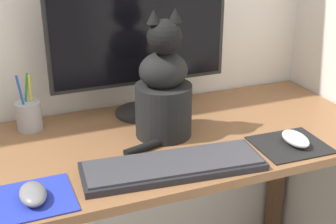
% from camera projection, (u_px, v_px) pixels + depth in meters
% --- Properties ---
extents(desk, '(1.40, 0.57, 0.73)m').
position_uv_depth(desk, '(145.00, 173.00, 1.39)').
color(desk, brown).
rests_on(desk, ground_plane).
extents(monitor, '(0.57, 0.17, 0.45)m').
position_uv_depth(monitor, '(140.00, 37.00, 1.43)').
color(monitor, black).
rests_on(monitor, desk).
extents(keyboard, '(0.48, 0.19, 0.02)m').
position_uv_depth(keyboard, '(173.00, 166.00, 1.19)').
color(keyboard, black).
rests_on(keyboard, desk).
extents(mousepad_left, '(0.19, 0.17, 0.00)m').
position_uv_depth(mousepad_left, '(31.00, 199.00, 1.07)').
color(mousepad_left, '#1E2D9E').
rests_on(mousepad_left, desk).
extents(mousepad_right, '(0.20, 0.18, 0.00)m').
position_uv_depth(mousepad_right, '(290.00, 145.00, 1.32)').
color(mousepad_right, black).
rests_on(mousepad_right, desk).
extents(computer_mouse_left, '(0.06, 0.10, 0.03)m').
position_uv_depth(computer_mouse_left, '(33.00, 194.00, 1.05)').
color(computer_mouse_left, slate).
rests_on(computer_mouse_left, mousepad_left).
extents(computer_mouse_right, '(0.06, 0.10, 0.03)m').
position_uv_depth(computer_mouse_right, '(295.00, 139.00, 1.31)').
color(computer_mouse_right, white).
rests_on(computer_mouse_right, mousepad_right).
extents(cat, '(0.24, 0.19, 0.37)m').
position_uv_depth(cat, '(164.00, 91.00, 1.33)').
color(cat, black).
rests_on(cat, desk).
extents(pen_cup, '(0.07, 0.07, 0.17)m').
position_uv_depth(pen_cup, '(29.00, 115.00, 1.40)').
color(pen_cup, '#99999E').
rests_on(pen_cup, desk).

